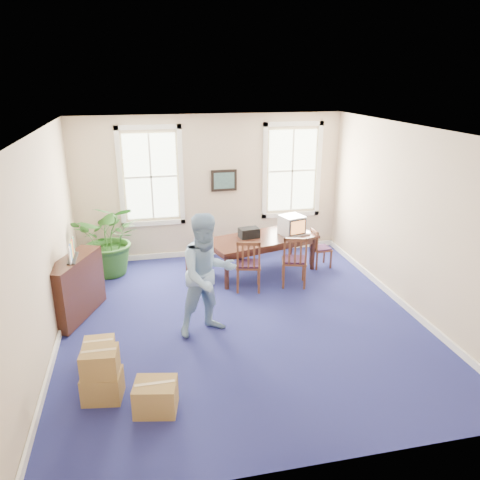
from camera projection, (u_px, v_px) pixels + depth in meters
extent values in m
plane|color=navy|center=(242.00, 320.00, 8.03)|extent=(6.50, 6.50, 0.00)
plane|color=white|center=(242.00, 130.00, 6.96)|extent=(6.50, 6.50, 0.00)
plane|color=beige|center=(211.00, 187.00, 10.49)|extent=(6.50, 0.00, 6.50)
plane|color=beige|center=(315.00, 337.00, 4.50)|extent=(6.50, 0.00, 6.50)
plane|color=beige|center=(44.00, 246.00, 6.89)|extent=(0.00, 6.50, 6.50)
plane|color=beige|center=(411.00, 220.00, 8.09)|extent=(0.00, 6.50, 6.50)
cube|color=white|center=(212.00, 252.00, 10.97)|extent=(6.00, 0.04, 0.12)
cube|color=white|center=(59.00, 337.00, 7.41)|extent=(0.04, 6.50, 0.12)
cube|color=white|center=(399.00, 300.00, 8.60)|extent=(0.04, 6.50, 0.12)
cube|color=white|center=(306.00, 233.00, 9.96)|extent=(0.15, 0.18, 0.04)
cube|color=black|center=(249.00, 233.00, 9.73)|extent=(0.44, 0.32, 0.20)
imported|color=#84A9CC|center=(208.00, 275.00, 7.36)|extent=(1.16, 1.01, 2.01)
cube|color=#3D1E14|center=(75.00, 289.00, 7.98)|extent=(0.88, 1.40, 1.06)
imported|color=#285C1E|center=(111.00, 238.00, 9.66)|extent=(1.65, 1.51, 1.57)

